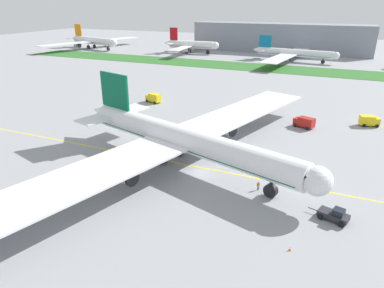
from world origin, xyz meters
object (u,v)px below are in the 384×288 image
parked_airliner_far_centre (191,45)px  service_truck_catering_van (369,120)px  service_truck_fuel_bowser (153,98)px  service_truck_baggage_loader (304,122)px  ground_crew_wingwalker_port (258,185)px  traffic_cone_port_wing (290,249)px  parked_airliner_far_right (293,53)px  parked_airliner_far_left (93,41)px  pushback_tug (334,215)px  airliner_foreground (181,139)px

parked_airliner_far_centre → service_truck_catering_van: bearing=-47.5°
service_truck_fuel_bowser → service_truck_catering_van: 64.77m
service_truck_baggage_loader → parked_airliner_far_centre: parked_airliner_far_centre is taller
ground_crew_wingwalker_port → traffic_cone_port_wing: bearing=-61.2°
parked_airliner_far_centre → parked_airliner_far_right: parked_airliner_far_centre is taller
service_truck_baggage_loader → service_truck_catering_van: (15.80, 8.34, -0.00)m
parked_airliner_far_left → parked_airliner_far_right: (138.34, -0.75, -0.88)m
pushback_tug → ground_crew_wingwalker_port: 13.62m
ground_crew_wingwalker_port → traffic_cone_port_wing: 16.35m
traffic_cone_port_wing → service_truck_catering_van: 61.23m
traffic_cone_port_wing → parked_airliner_far_centre: parked_airliner_far_centre is taller
pushback_tug → traffic_cone_port_wing: size_ratio=10.88×
service_truck_fuel_bowser → ground_crew_wingwalker_port: bearing=-43.3°
airliner_foreground → service_truck_fuel_bowser: size_ratio=16.58×
ground_crew_wingwalker_port → parked_airliner_far_right: size_ratio=0.02×
service_truck_baggage_loader → parked_airliner_far_right: 114.05m
traffic_cone_port_wing → service_truck_fuel_bowser: service_truck_fuel_bowser is taller
parked_airliner_far_left → parked_airliner_far_right: parked_airliner_far_left is taller
ground_crew_wingwalker_port → parked_airliner_far_centre: (-82.43, 156.49, 4.29)m
pushback_tug → service_truck_fuel_bowser: service_truck_fuel_bowser is taller
service_truck_baggage_loader → service_truck_fuel_bowser: bearing=173.5°
service_truck_catering_van → parked_airliner_far_right: size_ratio=0.07×
service_truck_baggage_loader → parked_airliner_far_right: bearing=100.3°
traffic_cone_port_wing → parked_airliner_far_centre: 193.27m
pushback_tug → parked_airliner_far_left: (-168.32, 154.97, 4.40)m
pushback_tug → parked_airliner_far_centre: 187.11m
airliner_foreground → pushback_tug: 31.56m
ground_crew_wingwalker_port → parked_airliner_far_left: 216.41m
ground_crew_wingwalker_port → airliner_foreground: bearing=165.7°
ground_crew_wingwalker_port → traffic_cone_port_wing: ground_crew_wingwalker_port is taller
ground_crew_wingwalker_port → service_truck_fuel_bowser: 62.85m
parked_airliner_far_right → ground_crew_wingwalker_port: bearing=-83.5°
ground_crew_wingwalker_port → parked_airliner_far_left: size_ratio=0.02×
airliner_foreground → service_truck_fuel_bowser: (-28.63, 38.77, -3.89)m
parked_airliner_far_right → service_truck_catering_van: bearing=-70.8°
pushback_tug → service_truck_fuel_bowser: (-58.59, 47.59, 0.61)m
service_truck_baggage_loader → parked_airliner_far_centre: size_ratio=0.10×
service_truck_fuel_bowser → service_truck_catering_van: service_truck_fuel_bowser is taller
ground_crew_wingwalker_port → parked_airliner_far_centre: size_ratio=0.03×
service_truck_catering_van → parked_airliner_far_centre: 150.11m
airliner_foreground → service_truck_baggage_loader: 39.11m
service_truck_baggage_loader → parked_airliner_far_left: size_ratio=0.07×
airliner_foreground → traffic_cone_port_wing: size_ratio=165.60×
traffic_cone_port_wing → airliner_foreground: bearing=143.2°
pushback_tug → parked_airliner_far_centre: parked_airliner_far_centre is taller
pushback_tug → service_truck_fuel_bowser: size_ratio=1.09×
pushback_tug → parked_airliner_far_right: size_ratio=0.08×
parked_airliner_far_left → parked_airliner_far_right: size_ratio=1.00×
traffic_cone_port_wing → parked_airliner_far_centre: (-90.30, 170.80, 4.99)m
pushback_tug → parked_airliner_far_right: 157.15m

